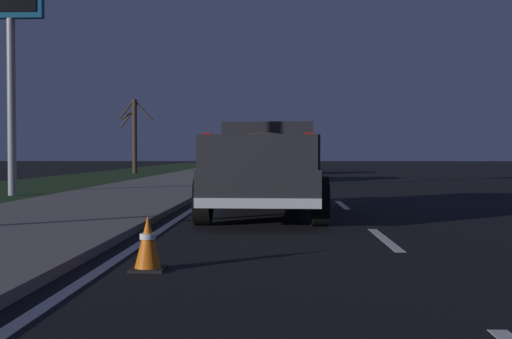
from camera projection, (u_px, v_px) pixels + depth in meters
ground at (313, 182)px, 27.41m from camera, size 144.00×144.00×0.00m
sidewalk_shoulder at (182, 180)px, 27.61m from camera, size 108.00×4.00×0.12m
grass_verge at (69, 181)px, 27.79m from camera, size 108.00×6.00×0.01m
lane_markings at (257, 180)px, 29.59m from camera, size 108.00×3.54×0.01m
pickup_truck at (267, 166)px, 12.61m from camera, size 5.49×2.41×1.87m
sedan_tan at (278, 161)px, 37.82m from camera, size 4.40×2.02×1.54m
sedan_white at (270, 163)px, 28.17m from camera, size 4.44×2.09×1.54m
gas_price_sign at (10, 5)px, 18.27m from camera, size 0.27×1.90×7.33m
bare_tree_far at (134, 133)px, 38.59m from camera, size 0.90×2.18×4.55m
traffic_cone_near at (148, 243)px, 6.64m from camera, size 0.36×0.36×0.58m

